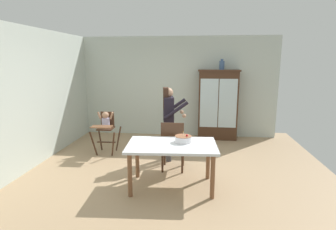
% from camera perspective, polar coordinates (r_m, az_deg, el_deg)
% --- Properties ---
extents(ground_plane, '(6.24, 6.24, 0.00)m').
position_cam_1_polar(ground_plane, '(5.24, -0.44, -11.78)').
color(ground_plane, tan).
extents(wall_back, '(5.32, 0.06, 2.70)m').
position_cam_1_polar(wall_back, '(7.47, 2.01, 5.94)').
color(wall_back, beige).
rests_on(wall_back, ground_plane).
extents(wall_left, '(0.06, 5.32, 2.70)m').
position_cam_1_polar(wall_left, '(5.81, -27.22, 3.09)').
color(wall_left, beige).
rests_on(wall_left, ground_plane).
extents(china_cabinet, '(1.07, 0.48, 1.83)m').
position_cam_1_polar(china_cabinet, '(7.25, 10.42, 2.18)').
color(china_cabinet, '#422819').
rests_on(china_cabinet, ground_plane).
extents(ceramic_vase, '(0.13, 0.13, 0.27)m').
position_cam_1_polar(ceramic_vase, '(7.17, 11.27, 10.30)').
color(ceramic_vase, '#3D567F').
rests_on(ceramic_vase, china_cabinet).
extents(high_chair_with_toddler, '(0.59, 0.69, 0.95)m').
position_cam_1_polar(high_chair_with_toddler, '(6.20, -12.99, -2.03)').
color(high_chair_with_toddler, '#422819').
rests_on(high_chair_with_toddler, ground_plane).
extents(adult_person, '(0.57, 0.55, 1.53)m').
position_cam_1_polar(adult_person, '(5.55, 0.17, 0.03)').
color(adult_person, '#47474C').
rests_on(adult_person, ground_plane).
extents(dining_table, '(1.49, 0.98, 0.74)m').
position_cam_1_polar(dining_table, '(4.42, 0.81, -7.37)').
color(dining_table, silver).
rests_on(dining_table, ground_plane).
extents(birthday_cake, '(0.28, 0.28, 0.19)m').
position_cam_1_polar(birthday_cake, '(4.49, 3.22, -5.05)').
color(birthday_cake, white).
rests_on(birthday_cake, dining_table).
extents(dining_chair_far_side, '(0.45, 0.45, 0.96)m').
position_cam_1_polar(dining_chair_far_side, '(5.08, 1.01, -5.87)').
color(dining_chair_far_side, '#422819').
rests_on(dining_chair_far_side, ground_plane).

